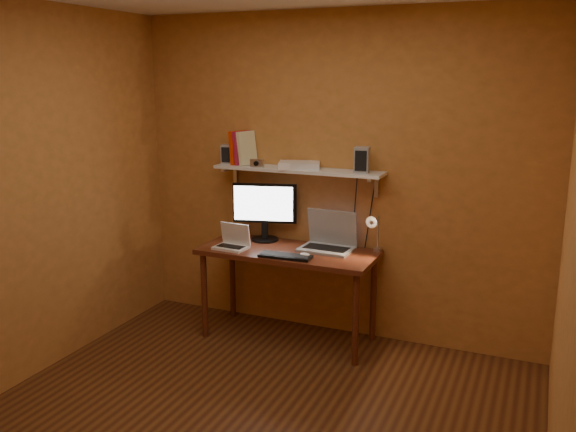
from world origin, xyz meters
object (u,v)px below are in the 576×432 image
at_px(laptop, 329,239).
at_px(netbook, 233,241).
at_px(mouse, 305,255).
at_px(router, 299,165).
at_px(monitor, 265,209).
at_px(shelf_camera, 257,163).
at_px(keyboard, 285,256).
at_px(desk_lamp, 374,229).
at_px(speaker_right, 362,160).
at_px(desk, 288,260).
at_px(wall_shelf, 298,170).
at_px(speaker_left, 227,154).

xyz_separation_m(laptop, netbook, (-0.71, -0.28, -0.02)).
relative_size(mouse, router, 0.29).
distance_m(monitor, shelf_camera, 0.40).
distance_m(keyboard, shelf_camera, 0.82).
bearing_deg(desk_lamp, shelf_camera, -179.46).
bearing_deg(netbook, speaker_right, 21.80).
bearing_deg(laptop, monitor, -179.87).
bearing_deg(desk, mouse, -34.65).
xyz_separation_m(desk, monitor, (-0.29, 0.18, 0.36)).
height_order(desk_lamp, router, router).
xyz_separation_m(monitor, router, (0.31, 0.01, 0.38)).
height_order(netbook, speaker_right, speaker_right).
bearing_deg(keyboard, desk, 104.08).
distance_m(keyboard, router, 0.75).
height_order(wall_shelf, speaker_right, speaker_right).
xyz_separation_m(desk, desk_lamp, (0.66, 0.13, 0.29)).
relative_size(laptop, speaker_left, 2.63).
bearing_deg(shelf_camera, laptop, 3.92).
bearing_deg(speaker_left, desk_lamp, -12.79).
distance_m(keyboard, speaker_left, 1.07).
relative_size(monitor, netbook, 1.92).
height_order(desk, netbook, netbook).
bearing_deg(laptop, keyboard, -118.94).
distance_m(monitor, desk_lamp, 0.96).
xyz_separation_m(wall_shelf, netbook, (-0.43, -0.32, -0.55)).
height_order(desk_lamp, shelf_camera, shelf_camera).
distance_m(monitor, laptop, 0.61).
bearing_deg(speaker_left, desk, -26.83).
xyz_separation_m(laptop, shelf_camera, (-0.61, -0.04, 0.58)).
xyz_separation_m(desk, speaker_left, (-0.64, 0.20, 0.79)).
distance_m(laptop, mouse, 0.31).
bearing_deg(netbook, desk, 20.73).
bearing_deg(desk_lamp, laptop, 175.04).
relative_size(monitor, shelf_camera, 4.61).
bearing_deg(laptop, router, 175.60).
xyz_separation_m(netbook, router, (0.44, 0.32, 0.60)).
distance_m(laptop, desk_lamp, 0.40).
bearing_deg(speaker_right, keyboard, -148.93).
distance_m(mouse, desk_lamp, 0.57).
height_order(monitor, router, router).
bearing_deg(desk_lamp, monitor, 176.50).
bearing_deg(wall_shelf, laptop, -7.09).
height_order(monitor, mouse, monitor).
relative_size(monitor, speaker_left, 3.24).
bearing_deg(mouse, speaker_right, 57.74).
height_order(desk_lamp, speaker_right, speaker_right).
bearing_deg(desk_lamp, desk, -169.19).
height_order(desk, monitor, monitor).
relative_size(mouse, speaker_right, 0.47).
relative_size(desk, router, 4.35).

